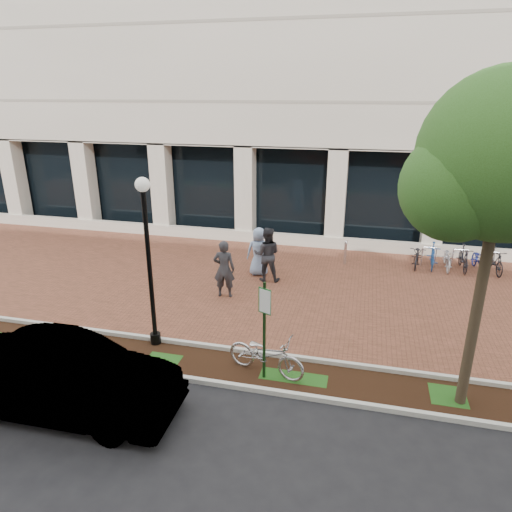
% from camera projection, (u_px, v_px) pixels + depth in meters
% --- Properties ---
extents(ground, '(120.00, 120.00, 0.00)m').
position_uv_depth(ground, '(265.00, 284.00, 16.08)').
color(ground, black).
rests_on(ground, ground).
extents(brick_plaza, '(40.00, 9.00, 0.01)m').
position_uv_depth(brick_plaza, '(265.00, 284.00, 16.08)').
color(brick_plaza, brown).
rests_on(brick_plaza, ground).
extents(planting_strip, '(40.00, 1.50, 0.01)m').
position_uv_depth(planting_strip, '(218.00, 366.00, 11.29)').
color(planting_strip, black).
rests_on(planting_strip, ground).
extents(curb_plaza_side, '(40.00, 0.12, 0.12)m').
position_uv_depth(curb_plaza_side, '(227.00, 349.00, 11.95)').
color(curb_plaza_side, beige).
rests_on(curb_plaza_side, ground).
extents(curb_street_side, '(40.00, 0.12, 0.12)m').
position_uv_depth(curb_street_side, '(208.00, 382.00, 10.58)').
color(curb_street_side, beige).
rests_on(curb_street_side, ground).
extents(near_office_building, '(40.00, 12.12, 16.00)m').
position_uv_depth(near_office_building, '(313.00, 11.00, 22.20)').
color(near_office_building, beige).
rests_on(near_office_building, ground).
extents(parking_sign, '(0.34, 0.07, 2.47)m').
position_uv_depth(parking_sign, '(264.00, 319.00, 10.30)').
color(parking_sign, black).
rests_on(parking_sign, ground).
extents(lamppost, '(0.36, 0.36, 4.50)m').
position_uv_depth(lamppost, '(148.00, 255.00, 11.45)').
color(lamppost, black).
rests_on(lamppost, ground).
extents(street_tree, '(3.78, 3.15, 6.90)m').
position_uv_depth(street_tree, '(506.00, 167.00, 8.26)').
color(street_tree, '#413525').
rests_on(street_tree, ground).
extents(locked_bicycle, '(2.10, 1.17, 1.04)m').
position_uv_depth(locked_bicycle, '(266.00, 354.00, 10.84)').
color(locked_bicycle, '#B7B8BC').
rests_on(locked_bicycle, ground).
extents(pedestrian_left, '(0.76, 0.54, 1.94)m').
position_uv_depth(pedestrian_left, '(224.00, 269.00, 14.81)').
color(pedestrian_left, '#2A2B30').
rests_on(pedestrian_left, ground).
extents(pedestrian_mid, '(1.04, 0.86, 1.97)m').
position_uv_depth(pedestrian_mid, '(267.00, 254.00, 16.08)').
color(pedestrian_mid, '#28282D').
rests_on(pedestrian_mid, ground).
extents(pedestrian_right, '(0.99, 0.77, 1.80)m').
position_uv_depth(pedestrian_right, '(259.00, 252.00, 16.62)').
color(pedestrian_right, '#87A2CA').
rests_on(pedestrian_right, ground).
extents(bollard, '(0.12, 0.12, 0.97)m').
position_uv_depth(bollard, '(345.00, 252.00, 17.75)').
color(bollard, silver).
rests_on(bollard, ground).
extents(bike_rack_cluster, '(3.46, 1.69, 0.95)m').
position_uv_depth(bike_rack_cluster, '(455.00, 258.00, 17.27)').
color(bike_rack_cluster, black).
rests_on(bike_rack_cluster, ground).
extents(sedan_near_curb, '(4.84, 1.77, 1.58)m').
position_uv_depth(sedan_near_curb, '(65.00, 379.00, 9.48)').
color(sedan_near_curb, '#B2B2B7').
rests_on(sedan_near_curb, ground).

